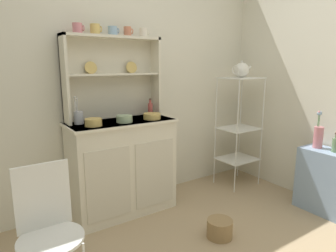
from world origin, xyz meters
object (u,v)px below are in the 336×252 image
at_px(wire_chair, 48,224).
at_px(flower_vase, 318,136).
at_px(oil_bottle, 336,144).
at_px(hutch_shelf_unit, 112,72).
at_px(jam_bottle, 150,109).
at_px(porcelain_teapot, 241,70).
at_px(cup_rose_0, 78,28).
at_px(bowl_mixing_large, 93,122).
at_px(hutch_cabinet, 123,166).
at_px(bakers_rack, 239,121).
at_px(utensil_jar, 79,117).
at_px(floor_basket, 220,228).
at_px(side_shelf_blue, 326,181).

relative_size(wire_chair, flower_vase, 2.38).
bearing_deg(wire_chair, oil_bottle, -23.58).
xyz_separation_m(hutch_shelf_unit, wire_chair, (-0.83, -0.96, -0.81)).
distance_m(jam_bottle, porcelain_teapot, 1.13).
bearing_deg(flower_vase, cup_rose_0, 150.68).
xyz_separation_m(bowl_mixing_large, flower_vase, (1.89, -0.88, -0.19)).
relative_size(wire_chair, porcelain_teapot, 3.37).
height_order(hutch_cabinet, bakers_rack, bakers_rack).
distance_m(bakers_rack, flower_vase, 0.85).
relative_size(bakers_rack, bowl_mixing_large, 8.81).
bearing_deg(hutch_cabinet, bowl_mixing_large, -165.57).
xyz_separation_m(bakers_rack, oil_bottle, (0.21, -0.99, -0.08)).
height_order(utensil_jar, porcelain_teapot, porcelain_teapot).
height_order(hutch_shelf_unit, cup_rose_0, cup_rose_0).
height_order(bakers_rack, bowl_mixing_large, bakers_rack).
bearing_deg(jam_bottle, floor_basket, -83.82).
height_order(utensil_jar, oil_bottle, utensil_jar).
bearing_deg(hutch_cabinet, side_shelf_blue, -33.78).
distance_m(bakers_rack, cup_rose_0, 1.97).
height_order(side_shelf_blue, bowl_mixing_large, bowl_mixing_large).
relative_size(hutch_shelf_unit, oil_bottle, 5.05).
relative_size(hutch_cabinet, side_shelf_blue, 1.61).
xyz_separation_m(jam_bottle, oil_bottle, (1.25, -1.21, -0.28)).
distance_m(side_shelf_blue, porcelain_teapot, 1.41).
xyz_separation_m(side_shelf_blue, wire_chair, (-2.44, 0.28, 0.21)).
bearing_deg(hutch_cabinet, utensil_jar, 167.80).
xyz_separation_m(bowl_mixing_large, porcelain_teapot, (1.69, -0.06, 0.41)).
bearing_deg(oil_bottle, jam_bottle, 135.87).
bearing_deg(side_shelf_blue, porcelain_teapot, 102.43).
relative_size(side_shelf_blue, oil_bottle, 3.37).
xyz_separation_m(flower_vase, oil_bottle, (-0.00, -0.17, -0.05)).
distance_m(hutch_shelf_unit, bowl_mixing_large, 0.55).
height_order(side_shelf_blue, jam_bottle, jam_bottle).
bearing_deg(jam_bottle, flower_vase, -39.83).
bearing_deg(utensil_jar, wire_chair, -118.37).
bearing_deg(side_shelf_blue, floor_basket, 168.58).
xyz_separation_m(bowl_mixing_large, jam_bottle, (0.65, 0.16, 0.04)).
bearing_deg(wire_chair, side_shelf_blue, -22.47).
bearing_deg(hutch_shelf_unit, bakers_rack, -12.02).
xyz_separation_m(hutch_shelf_unit, cup_rose_0, (-0.31, -0.04, 0.36)).
relative_size(cup_rose_0, flower_vase, 0.26).
height_order(bowl_mixing_large, oil_bottle, bowl_mixing_large).
xyz_separation_m(bowl_mixing_large, oil_bottle, (1.89, -1.05, -0.24)).
bearing_deg(hutch_cabinet, floor_basket, -61.33).
height_order(bakers_rack, wire_chair, bakers_rack).
xyz_separation_m(cup_rose_0, oil_bottle, (1.92, -1.25, -1.01)).
bearing_deg(wire_chair, floor_basket, -18.06).
relative_size(wire_chair, utensil_jar, 3.55).
distance_m(side_shelf_blue, floor_basket, 1.19).
height_order(wire_chair, porcelain_teapot, porcelain_teapot).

